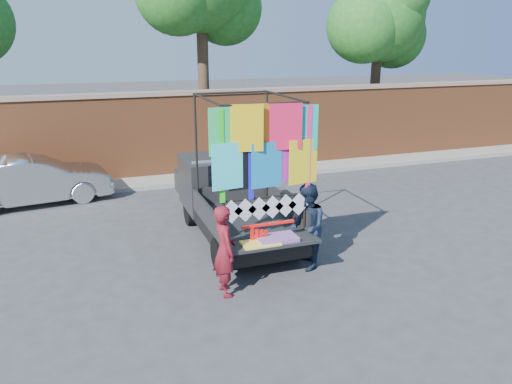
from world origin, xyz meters
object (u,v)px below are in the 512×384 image
object	(u,v)px
pickup_truck	(227,196)
woman	(225,251)
man	(307,227)
sedan	(34,180)

from	to	relation	value
pickup_truck	woman	bearing A→B (deg)	-107.21
pickup_truck	man	bearing A→B (deg)	-71.24
pickup_truck	woman	xyz separation A→B (m)	(-0.88, -2.84, -0.01)
woman	man	distance (m)	1.75
sedan	man	distance (m)	7.64
pickup_truck	sedan	size ratio (longest dim) A/B	1.30
sedan	man	xyz separation A→B (m)	(4.96, -5.81, 0.18)
pickup_truck	woman	size ratio (longest dim) A/B	3.18
pickup_truck	sedan	distance (m)	5.37
sedan	man	size ratio (longest dim) A/B	2.34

